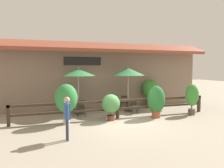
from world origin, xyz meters
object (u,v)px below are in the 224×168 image
object	(u,v)px
patio_umbrella_middle	(128,72)
potted_plant_tall_tropical	(66,99)
potted_plant_corner_fern	(156,100)
patio_umbrella_near	(78,72)
pedestrian	(67,113)
chair_near_wallside	(76,104)
potted_plant_small_flowering	(150,90)
potted_plant_entrance_palm	(192,96)
chair_near_streetside	(81,108)
chair_middle_streetside	(134,105)
chair_middle_wallside	(124,101)
dining_table_middle	(128,101)
potted_plant_broad_leaf	(111,104)
dining_table_near	(79,103)

from	to	relation	value
patio_umbrella_middle	potted_plant_tall_tropical	distance (m)	4.51
potted_plant_corner_fern	potted_plant_tall_tropical	world-z (taller)	potted_plant_tall_tropical
patio_umbrella_near	pedestrian	world-z (taller)	patio_umbrella_near
chair_near_wallside	potted_plant_small_flowering	world-z (taller)	potted_plant_small_flowering
potted_plant_entrance_palm	pedestrian	xyz separation A→B (m)	(-7.06, -2.11, -0.02)
chair_near_streetside	potted_plant_tall_tropical	xyz separation A→B (m)	(-0.94, -1.44, 0.71)
chair_middle_streetside	potted_plant_corner_fern	distance (m)	1.54
chair_middle_wallside	patio_umbrella_near	bearing A→B (deg)	24.26
potted_plant_small_flowering	pedestrian	distance (m)	8.06
patio_umbrella_middle	potted_plant_corner_fern	world-z (taller)	patio_umbrella_middle
potted_plant_entrance_palm	potted_plant_tall_tropical	world-z (taller)	potted_plant_tall_tropical
dining_table_middle	potted_plant_broad_leaf	world-z (taller)	potted_plant_broad_leaf
potted_plant_tall_tropical	pedestrian	bearing A→B (deg)	-96.28
potted_plant_broad_leaf	chair_middle_wallside	bearing A→B (deg)	56.52
potted_plant_tall_tropical	chair_middle_streetside	bearing A→B (deg)	16.80
chair_middle_streetside	chair_middle_wallside	distance (m)	1.50
chair_middle_streetside	chair_middle_wallside	world-z (taller)	same
potted_plant_tall_tropical	patio_umbrella_middle	bearing A→B (deg)	26.52
chair_near_streetside	potted_plant_corner_fern	distance (m)	3.99
chair_middle_wallside	pedestrian	world-z (taller)	pedestrian
chair_near_wallside	potted_plant_broad_leaf	xyz separation A→B (m)	(1.25, -2.75, 0.32)
chair_near_wallside	potted_plant_small_flowering	bearing A→B (deg)	-172.81
potted_plant_entrance_palm	potted_plant_tall_tropical	xyz separation A→B (m)	(-6.81, 0.16, 0.15)
dining_table_near	potted_plant_tall_tropical	bearing A→B (deg)	-113.98
patio_umbrella_middle	potted_plant_entrance_palm	distance (m)	3.84
pedestrian	dining_table_middle	bearing A→B (deg)	135.51
dining_table_middle	chair_middle_streetside	world-z (taller)	chair_middle_streetside
patio_umbrella_near	patio_umbrella_middle	xyz separation A→B (m)	(2.95, -0.17, 0.00)
chair_middle_wallside	potted_plant_small_flowering	bearing A→B (deg)	-160.22
chair_middle_streetside	potted_plant_broad_leaf	bearing A→B (deg)	-142.58
patio_umbrella_near	potted_plant_entrance_palm	xyz separation A→B (m)	(5.86, -2.28, -1.33)
chair_middle_streetside	chair_middle_wallside	bearing A→B (deg)	95.63
chair_near_wallside	potted_plant_tall_tropical	world-z (taller)	potted_plant_tall_tropical
chair_near_streetside	potted_plant_small_flowering	bearing A→B (deg)	20.52
patio_umbrella_middle	potted_plant_small_flowering	size ratio (longest dim) A/B	1.45
potted_plant_entrance_palm	potted_plant_small_flowering	bearing A→B (deg)	106.01
potted_plant_broad_leaf	chair_near_streetside	bearing A→B (deg)	131.48
chair_near_wallside	patio_umbrella_middle	world-z (taller)	patio_umbrella_middle
patio_umbrella_middle	potted_plant_entrance_palm	bearing A→B (deg)	-35.83
chair_near_streetside	chair_near_wallside	bearing A→B (deg)	94.78
dining_table_middle	chair_middle_wallside	world-z (taller)	chair_middle_wallside
dining_table_near	chair_middle_streetside	size ratio (longest dim) A/B	1.14
chair_near_wallside	patio_umbrella_middle	size ratio (longest dim) A/B	0.32
patio_umbrella_near	dining_table_near	bearing A→B (deg)	90.00
patio_umbrella_near	chair_near_wallside	distance (m)	2.01
potted_plant_small_flowering	potted_plant_entrance_palm	bearing A→B (deg)	-73.99
potted_plant_broad_leaf	potted_plant_small_flowering	bearing A→B (deg)	37.44
potted_plant_corner_fern	potted_plant_small_flowering	bearing A→B (deg)	66.42
dining_table_middle	potted_plant_tall_tropical	world-z (taller)	potted_plant_tall_tropical
patio_umbrella_middle	chair_middle_streetside	xyz separation A→B (m)	(0.05, -0.75, -1.89)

